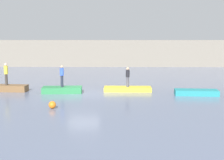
{
  "coord_description": "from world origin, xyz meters",
  "views": [
    {
      "loc": [
        2.61,
        -25.47,
        4.71
      ],
      "look_at": [
        2.25,
        1.8,
        0.87
      ],
      "focal_mm": 51.75,
      "sensor_mm": 36.0,
      "label": 1
    }
  ],
  "objects": [
    {
      "name": "rowboat_teal",
      "position": [
        8.9,
        -0.47,
        0.21
      ],
      "size": [
        3.43,
        1.48,
        0.43
      ],
      "primitive_type": "cube",
      "rotation": [
        0.0,
        0.0,
        -0.08
      ],
      "color": "teal",
      "rests_on": "ground_plane"
    },
    {
      "name": "mooring_buoy",
      "position": [
        -1.5,
        -5.25,
        0.24
      ],
      "size": [
        0.48,
        0.48,
        0.48
      ],
      "primitive_type": "sphere",
      "color": "orange",
      "rests_on": "ground_plane"
    },
    {
      "name": "rowboat_green",
      "position": [
        -1.8,
        0.41,
        0.24
      ],
      "size": [
        3.27,
        1.51,
        0.49
      ],
      "primitive_type": "cube",
      "rotation": [
        0.0,
        0.0,
        0.07
      ],
      "color": "#2D7F47",
      "rests_on": "ground_plane"
    },
    {
      "name": "embankment_wall",
      "position": [
        0.0,
        22.35,
        1.96
      ],
      "size": [
        80.0,
        1.2,
        3.92
      ],
      "primitive_type": "cube",
      "color": "gray",
      "rests_on": "ground_plane"
    },
    {
      "name": "person_dark_shirt",
      "position": [
        3.57,
        1.27,
        1.28
      ],
      "size": [
        0.32,
        0.32,
        1.66
      ],
      "color": "#4C4C56",
      "rests_on": "rowboat_yellow"
    },
    {
      "name": "person_blue_shirt",
      "position": [
        -1.8,
        0.41,
        1.47
      ],
      "size": [
        0.32,
        0.32,
        1.76
      ],
      "color": "#232838",
      "rests_on": "rowboat_green"
    },
    {
      "name": "ground_plane",
      "position": [
        0.0,
        0.0,
        0.0
      ],
      "size": [
        120.0,
        120.0,
        0.0
      ],
      "primitive_type": "plane",
      "color": "slate"
    },
    {
      "name": "person_yellow_shirt",
      "position": [
        -6.57,
        1.06,
        1.56
      ],
      "size": [
        0.32,
        0.32,
        1.83
      ],
      "color": "#38332D",
      "rests_on": "rowboat_brown"
    },
    {
      "name": "rowboat_brown",
      "position": [
        -6.57,
        1.06,
        0.27
      ],
      "size": [
        3.54,
        1.33,
        0.54
      ],
      "primitive_type": "cube",
      "rotation": [
        0.0,
        0.0,
        -0.09
      ],
      "color": "brown",
      "rests_on": "ground_plane"
    },
    {
      "name": "rowboat_yellow",
      "position": [
        3.57,
        1.27,
        0.18
      ],
      "size": [
        3.96,
        1.35,
        0.36
      ],
      "primitive_type": "cube",
      "rotation": [
        0.0,
        0.0,
        -0.01
      ],
      "color": "gold",
      "rests_on": "ground_plane"
    }
  ]
}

